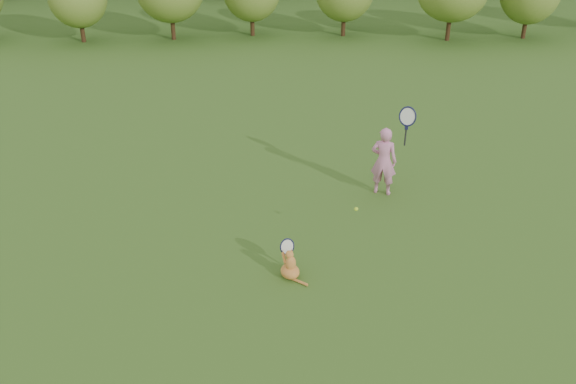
{
  "coord_description": "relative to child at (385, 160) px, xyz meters",
  "views": [
    {
      "loc": [
        -0.26,
        -8.0,
        5.29
      ],
      "look_at": [
        0.2,
        0.8,
        0.7
      ],
      "focal_mm": 40.0,
      "sensor_mm": 36.0,
      "label": 1
    }
  ],
  "objects": [
    {
      "name": "ground",
      "position": [
        -1.94,
        -2.03,
        -0.65
      ],
      "size": [
        100.0,
        100.0,
        0.0
      ],
      "primitive_type": "plane",
      "color": "#264D15",
      "rests_on": "ground"
    },
    {
      "name": "cat",
      "position": [
        -1.78,
        -2.49,
        -0.42
      ],
      "size": [
        0.45,
        0.61,
        0.6
      ],
      "rotation": [
        0.0,
        0.0,
        0.43
      ],
      "color": "#C35925",
      "rests_on": "ground"
    },
    {
      "name": "tennis_ball",
      "position": [
        -0.76,
        -1.81,
        0.04
      ],
      "size": [
        0.06,
        0.06,
        0.06
      ],
      "color": "#BCE61B",
      "rests_on": "ground"
    },
    {
      "name": "child",
      "position": [
        0.0,
        0.0,
        0.0
      ],
      "size": [
        0.73,
        0.49,
        1.86
      ],
      "rotation": [
        0.0,
        0.0,
        2.78
      ],
      "color": "pink",
      "rests_on": "ground"
    }
  ]
}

